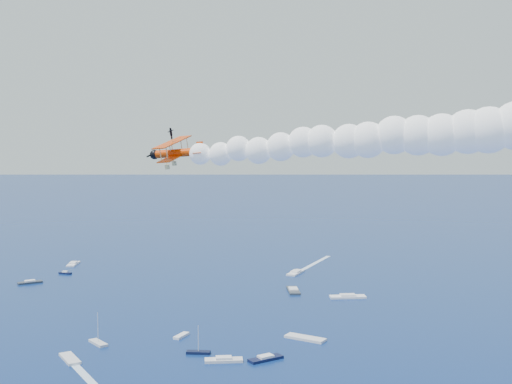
# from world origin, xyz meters

# --- Properties ---
(biplane_lead) EXTENTS (7.10, 8.58, 7.09)m
(biplane_lead) POSITION_xyz_m (14.56, 28.10, 55.20)
(biplane_lead) COLOR #FF6405
(biplane_trail) EXTENTS (8.71, 9.94, 6.99)m
(biplane_trail) POSITION_xyz_m (-1.89, 11.45, 54.07)
(biplane_trail) COLOR #DF3C04
(smoke_trail_trail) EXTENTS (64.59, 20.40, 11.51)m
(smoke_trail_trail) POSITION_xyz_m (29.50, 7.83, 56.49)
(smoke_trail_trail) COLOR white
(spectator_boats) EXTENTS (244.23, 183.35, 0.70)m
(spectator_boats) POSITION_xyz_m (-13.86, 112.40, 0.35)
(spectator_boats) COLOR #2E333E
(spectator_boats) RESTS_ON ground
(boat_wakes) EXTENTS (213.59, 202.27, 0.04)m
(boat_wakes) POSITION_xyz_m (-17.04, 106.18, 0.03)
(boat_wakes) COLOR white
(boat_wakes) RESTS_ON ground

